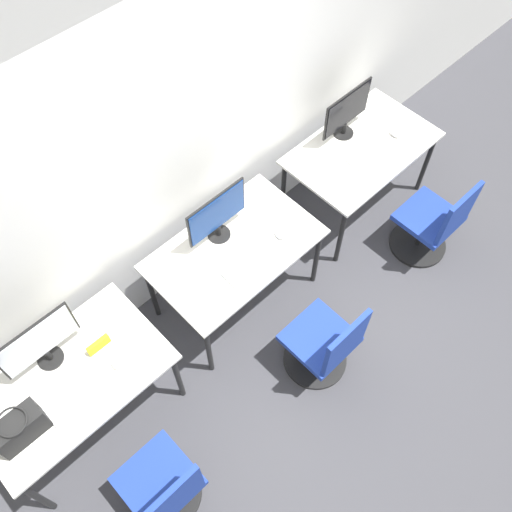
# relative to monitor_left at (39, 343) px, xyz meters

# --- Properties ---
(ground_plane) EXTENTS (20.00, 20.00, 0.00)m
(ground_plane) POSITION_rel_monitor_left_xyz_m (1.40, -0.56, -0.95)
(ground_plane) COLOR #3D3D42
(wall_back) EXTENTS (12.00, 0.05, 2.80)m
(wall_back) POSITION_rel_monitor_left_xyz_m (1.40, 0.31, 0.45)
(wall_back) COLOR silver
(wall_back) RESTS_ON ground_plane
(desk_left) EXTENTS (1.22, 0.75, 0.71)m
(desk_left) POSITION_rel_monitor_left_xyz_m (0.00, -0.19, -0.31)
(desk_left) COLOR silver
(desk_left) RESTS_ON ground_plane
(monitor_left) EXTENTS (0.51, 0.17, 0.43)m
(monitor_left) POSITION_rel_monitor_left_xyz_m (0.00, 0.00, 0.00)
(monitor_left) COLOR black
(monitor_left) RESTS_ON desk_left
(keyboard_left) EXTENTS (0.44, 0.15, 0.02)m
(keyboard_left) POSITION_rel_monitor_left_xyz_m (0.00, -0.32, -0.23)
(keyboard_left) COLOR silver
(keyboard_left) RESTS_ON desk_left
(mouse_left) EXTENTS (0.06, 0.09, 0.03)m
(mouse_left) POSITION_rel_monitor_left_xyz_m (0.28, -0.33, -0.22)
(mouse_left) COLOR silver
(mouse_left) RESTS_ON desk_left
(office_chair_left) EXTENTS (0.48, 0.48, 0.86)m
(office_chair_left) POSITION_rel_monitor_left_xyz_m (0.03, -1.02, -0.60)
(office_chair_left) COLOR black
(office_chair_left) RESTS_ON ground_plane
(desk_center) EXTENTS (1.22, 0.75, 0.71)m
(desk_center) POSITION_rel_monitor_left_xyz_m (1.40, -0.19, -0.31)
(desk_center) COLOR silver
(desk_center) RESTS_ON ground_plane
(monitor_center) EXTENTS (0.51, 0.17, 0.43)m
(monitor_center) POSITION_rel_monitor_left_xyz_m (1.40, -0.03, 0.00)
(monitor_center) COLOR black
(monitor_center) RESTS_ON desk_center
(keyboard_center) EXTENTS (0.44, 0.15, 0.02)m
(keyboard_center) POSITION_rel_monitor_left_xyz_m (1.40, -0.36, -0.23)
(keyboard_center) COLOR silver
(keyboard_center) RESTS_ON desk_center
(mouse_center) EXTENTS (0.06, 0.09, 0.03)m
(mouse_center) POSITION_rel_monitor_left_xyz_m (1.71, -0.34, -0.22)
(mouse_center) COLOR silver
(mouse_center) RESTS_ON desk_center
(office_chair_center) EXTENTS (0.48, 0.48, 0.86)m
(office_chair_center) POSITION_rel_monitor_left_xyz_m (1.45, -1.06, -0.60)
(office_chair_center) COLOR black
(office_chair_center) RESTS_ON ground_plane
(desk_right) EXTENTS (1.22, 0.75, 0.71)m
(desk_right) POSITION_rel_monitor_left_xyz_m (2.81, -0.19, -0.31)
(desk_right) COLOR silver
(desk_right) RESTS_ON ground_plane
(monitor_right) EXTENTS (0.51, 0.17, 0.43)m
(monitor_right) POSITION_rel_monitor_left_xyz_m (2.81, 0.02, 0.00)
(monitor_right) COLOR black
(monitor_right) RESTS_ON desk_right
(keyboard_right) EXTENTS (0.44, 0.15, 0.02)m
(keyboard_right) POSITION_rel_monitor_left_xyz_m (2.81, -0.27, -0.23)
(keyboard_right) COLOR silver
(keyboard_right) RESTS_ON desk_right
(mouse_right) EXTENTS (0.06, 0.09, 0.03)m
(mouse_right) POSITION_rel_monitor_left_xyz_m (3.09, -0.29, -0.22)
(mouse_right) COLOR silver
(mouse_right) RESTS_ON desk_right
(office_chair_right) EXTENTS (0.48, 0.48, 0.86)m
(office_chair_right) POSITION_rel_monitor_left_xyz_m (2.86, -0.95, -0.60)
(office_chair_right) COLOR black
(office_chair_right) RESTS_ON ground_plane
(handbag) EXTENTS (0.30, 0.18, 0.25)m
(handbag) POSITION_rel_monitor_left_xyz_m (-0.37, -0.30, -0.12)
(handbag) COLOR black
(handbag) RESTS_ON desk_left
(placard_left) EXTENTS (0.16, 0.03, 0.08)m
(placard_left) POSITION_rel_monitor_left_xyz_m (0.27, -0.15, -0.20)
(placard_left) COLOR yellow
(placard_left) RESTS_ON desk_left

